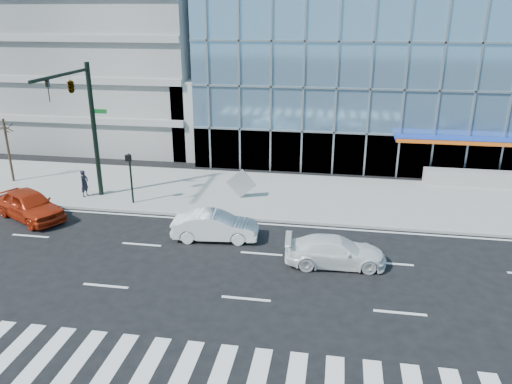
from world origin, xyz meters
TOP-DOWN VIEW (x-y plane):
  - ground at (0.00, 0.00)m, footprint 160.00×160.00m
  - sidewalk at (0.00, 8.00)m, footprint 120.00×8.00m
  - theatre_building at (14.00, 26.00)m, footprint 42.00×26.00m
  - parking_garage at (-20.00, 26.00)m, footprint 24.00×24.00m
  - ramp_block at (-6.00, 18.00)m, footprint 6.00×8.00m
  - traffic_signal at (-11.00, 4.57)m, footprint 1.14×5.74m
  - ped_signal_post at (-8.50, 4.94)m, footprint 0.30×0.33m
  - street_tree_near at (-18.00, 7.50)m, footprint 1.10×1.10m
  - white_suv at (3.45, -0.50)m, footprint 4.68×2.21m
  - white_sedan at (-2.55, 1.24)m, footprint 4.42×1.90m
  - red_sedan at (-13.28, 2.10)m, footprint 5.14×4.00m
  - pedestrian at (-11.81, 5.57)m, footprint 0.50×0.67m
  - tilted_panel at (-2.32, 6.85)m, footprint 1.83×0.22m

SIDE VIEW (x-z plane):
  - ground at x=0.00m, z-range 0.00..0.00m
  - sidewalk at x=0.00m, z-range 0.00..0.15m
  - white_suv at x=3.45m, z-range 0.00..1.32m
  - white_sedan at x=-2.55m, z-range 0.00..1.42m
  - red_sedan at x=-13.28m, z-range 0.00..1.64m
  - pedestrian at x=-11.81m, z-range 0.15..1.80m
  - tilted_panel at x=-2.32m, z-range 0.15..1.98m
  - ped_signal_post at x=-8.50m, z-range 0.64..3.64m
  - ramp_block at x=-6.00m, z-range 0.00..6.00m
  - street_tree_near at x=-18.00m, z-range 1.66..5.89m
  - traffic_signal at x=-11.00m, z-range 2.16..10.16m
  - theatre_building at x=14.00m, z-range 0.00..15.00m
  - parking_garage at x=-20.00m, z-range 0.00..20.00m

